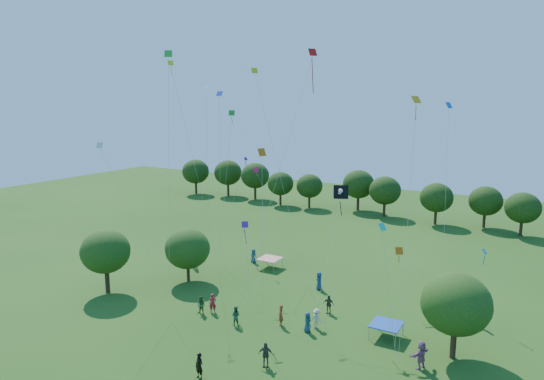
{
  "coord_description": "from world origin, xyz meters",
  "views": [
    {
      "loc": [
        18.21,
        -17.26,
        17.6
      ],
      "look_at": [
        0.0,
        14.0,
        11.0
      ],
      "focal_mm": 32.0,
      "sensor_mm": 36.0,
      "label": 1
    }
  ],
  "objects_px": {
    "pirate_kite": "(340,194)",
    "tent_blue": "(386,325)",
    "tent_red_stripe": "(270,259)",
    "near_tree_west": "(105,251)",
    "man_in_black": "(199,366)",
    "red_high_kite": "(301,96)",
    "near_tree_north": "(187,249)",
    "near_tree_east": "(456,304)"
  },
  "relations": [
    {
      "from": "tent_red_stripe",
      "to": "red_high_kite",
      "type": "height_order",
      "value": "red_high_kite"
    },
    {
      "from": "near_tree_east",
      "to": "tent_blue",
      "type": "height_order",
      "value": "near_tree_east"
    },
    {
      "from": "near_tree_west",
      "to": "man_in_black",
      "type": "xyz_separation_m",
      "value": [
        16.55,
        -7.07,
        -3.1
      ]
    },
    {
      "from": "near_tree_east",
      "to": "tent_blue",
      "type": "xyz_separation_m",
      "value": [
        -4.91,
        0.57,
        -2.95
      ]
    },
    {
      "from": "near_tree_north",
      "to": "man_in_black",
      "type": "distance_m",
      "value": 17.78
    },
    {
      "from": "tent_red_stripe",
      "to": "man_in_black",
      "type": "relative_size",
      "value": 1.27
    },
    {
      "from": "pirate_kite",
      "to": "near_tree_north",
      "type": "bearing_deg",
      "value": 177.91
    },
    {
      "from": "near_tree_west",
      "to": "man_in_black",
      "type": "height_order",
      "value": "near_tree_west"
    },
    {
      "from": "tent_red_stripe",
      "to": "tent_blue",
      "type": "xyz_separation_m",
      "value": [
        15.53,
        -9.0,
        0.0
      ]
    },
    {
      "from": "near_tree_north",
      "to": "near_tree_east",
      "type": "height_order",
      "value": "near_tree_east"
    },
    {
      "from": "tent_blue",
      "to": "pirate_kite",
      "type": "height_order",
      "value": "pirate_kite"
    },
    {
      "from": "tent_red_stripe",
      "to": "near_tree_west",
      "type": "bearing_deg",
      "value": -126.08
    },
    {
      "from": "near_tree_west",
      "to": "tent_red_stripe",
      "type": "bearing_deg",
      "value": 53.92
    },
    {
      "from": "tent_red_stripe",
      "to": "tent_blue",
      "type": "relative_size",
      "value": 1.0
    },
    {
      "from": "near_tree_west",
      "to": "pirate_kite",
      "type": "xyz_separation_m",
      "value": [
        20.9,
        5.39,
        6.52
      ]
    },
    {
      "from": "near_tree_west",
      "to": "near_tree_east",
      "type": "bearing_deg",
      "value": 7.24
    },
    {
      "from": "tent_blue",
      "to": "near_tree_west",
      "type": "bearing_deg",
      "value": -170.12
    },
    {
      "from": "near_tree_north",
      "to": "red_high_kite",
      "type": "relative_size",
      "value": 0.26
    },
    {
      "from": "near_tree_east",
      "to": "tent_blue",
      "type": "bearing_deg",
      "value": 173.41
    },
    {
      "from": "tent_blue",
      "to": "red_high_kite",
      "type": "relative_size",
      "value": 0.11
    },
    {
      "from": "near_tree_east",
      "to": "tent_red_stripe",
      "type": "distance_m",
      "value": 22.76
    },
    {
      "from": "near_tree_west",
      "to": "near_tree_east",
      "type": "relative_size",
      "value": 0.98
    },
    {
      "from": "tent_red_stripe",
      "to": "tent_blue",
      "type": "height_order",
      "value": "same"
    },
    {
      "from": "near_tree_west",
      "to": "tent_red_stripe",
      "type": "distance_m",
      "value": 16.84
    },
    {
      "from": "near_tree_north",
      "to": "man_in_black",
      "type": "relative_size",
      "value": 3.11
    },
    {
      "from": "tent_red_stripe",
      "to": "pirate_kite",
      "type": "distance_m",
      "value": 16.66
    },
    {
      "from": "tent_red_stripe",
      "to": "tent_blue",
      "type": "distance_m",
      "value": 17.95
    },
    {
      "from": "near_tree_west",
      "to": "red_high_kite",
      "type": "bearing_deg",
      "value": 27.69
    },
    {
      "from": "near_tree_north",
      "to": "tent_blue",
      "type": "distance_m",
      "value": 20.75
    },
    {
      "from": "near_tree_north",
      "to": "red_high_kite",
      "type": "height_order",
      "value": "red_high_kite"
    },
    {
      "from": "near_tree_north",
      "to": "near_tree_west",
      "type": "bearing_deg",
      "value": -128.39
    },
    {
      "from": "near_tree_north",
      "to": "man_in_black",
      "type": "bearing_deg",
      "value": -47.85
    },
    {
      "from": "near_tree_west",
      "to": "man_in_black",
      "type": "relative_size",
      "value": 3.49
    },
    {
      "from": "near_tree_north",
      "to": "man_in_black",
      "type": "xyz_separation_m",
      "value": [
        11.81,
        -13.05,
        -2.51
      ]
    },
    {
      "from": "pirate_kite",
      "to": "red_high_kite",
      "type": "xyz_separation_m",
      "value": [
        -4.99,
        2.95,
        7.56
      ]
    },
    {
      "from": "near_tree_west",
      "to": "man_in_black",
      "type": "bearing_deg",
      "value": -23.13
    },
    {
      "from": "tent_red_stripe",
      "to": "pirate_kite",
      "type": "relative_size",
      "value": 0.22
    },
    {
      "from": "near_tree_north",
      "to": "tent_red_stripe",
      "type": "height_order",
      "value": "near_tree_north"
    },
    {
      "from": "near_tree_north",
      "to": "tent_blue",
      "type": "xyz_separation_m",
      "value": [
        20.56,
        -1.57,
        -2.34
      ]
    },
    {
      "from": "near_tree_north",
      "to": "red_high_kite",
      "type": "xyz_separation_m",
      "value": [
        11.17,
        2.37,
        14.68
      ]
    },
    {
      "from": "pirate_kite",
      "to": "tent_blue",
      "type": "bearing_deg",
      "value": -12.63
    },
    {
      "from": "man_in_black",
      "to": "tent_red_stripe",
      "type": "bearing_deg",
      "value": 118.25
    }
  ]
}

